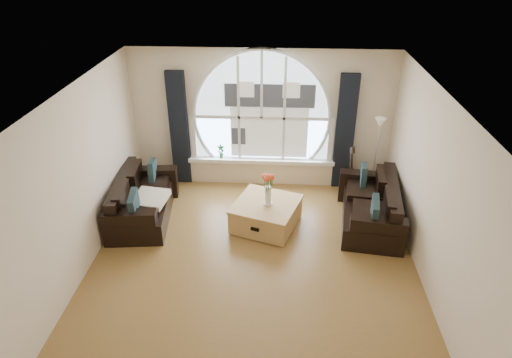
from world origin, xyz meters
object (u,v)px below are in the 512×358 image
Objects in this scene: vase_flowers at (268,184)px; potted_plant at (221,151)px; coffee_chest at (266,214)px; guitar at (350,170)px; floor_lamp at (375,159)px; sofa_right at (370,204)px; sofa_left at (143,198)px.

potted_plant is (-0.99, 1.57, -0.17)m from vase_flowers.
coffee_chest is 1.97m from guitar.
floor_lamp reaches higher than potted_plant.
coffee_chest is at bearing -166.86° from sofa_right.
sofa_left is 2.27m from vase_flowers.
coffee_chest is 3.76× the size of potted_plant.
sofa_right is 1.10× the size of floor_lamp.
vase_flowers reaches higher than potted_plant.
coffee_chest is (-1.79, -0.18, -0.15)m from sofa_right.
coffee_chest is at bearing -57.82° from potted_plant.
sofa_left is 1.10× the size of floor_lamp.
guitar is 3.86× the size of potted_plant.
sofa_right reaches higher than sofa_left.
potted_plant is at bearing 141.08° from coffee_chest.
sofa_right is (3.97, 0.04, 0.00)m from sofa_left.
floor_lamp reaches higher than sofa_left.
floor_lamp is at bearing -7.38° from potted_plant.
sofa_left is at bearing 175.53° from vase_flowers.
coffee_chest is 1.47× the size of vase_flowers.
guitar is (-0.23, 1.01, 0.13)m from sofa_right.
guitar is at bearing 110.41° from sofa_right.
floor_lamp is at bearing 85.62° from sofa_right.
potted_plant is at bearing 122.41° from vase_flowers.
potted_plant reaches higher than sofa_left.
vase_flowers is (2.21, -0.17, 0.45)m from sofa_left.
sofa_right is 1.71× the size of coffee_chest.
sofa_left is 6.39× the size of potted_plant.
vase_flowers is (-1.75, -0.21, 0.45)m from sofa_right.
potted_plant reaches higher than coffee_chest.
sofa_left is 1.66× the size of guitar.
guitar is (1.52, 1.22, -0.32)m from vase_flowers.
floor_lamp is (1.99, 1.15, 0.55)m from coffee_chest.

